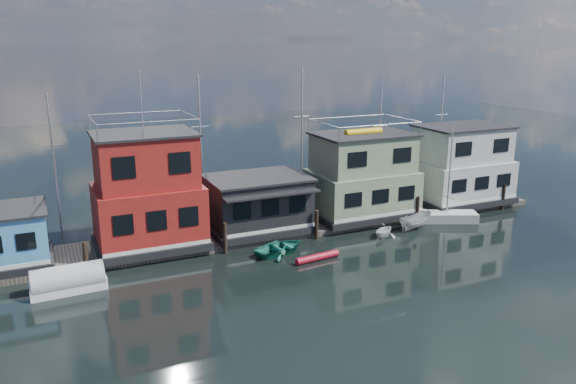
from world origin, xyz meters
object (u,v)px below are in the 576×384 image
red_kayak (317,257)px  tarp_runabout (68,281)px  houseboat_red (147,193)px  houseboat_dark (258,203)px  dinghy_teal (281,248)px  houseboat_white (460,166)px  motorboat (415,221)px  day_sailer (446,216)px  houseboat_green (362,177)px  dinghy_white (384,230)px

red_kayak → tarp_runabout: bearing=166.7°
houseboat_red → tarp_runabout: size_ratio=2.79×
houseboat_dark → dinghy_teal: 4.73m
houseboat_red → red_kayak: houseboat_red is taller
houseboat_dark → houseboat_white: bearing=0.1°
motorboat → tarp_runabout: 25.16m
houseboat_dark → tarp_runabout: (-13.69, -4.73, -1.79)m
tarp_runabout → houseboat_white: bearing=5.6°
day_sailer → dinghy_teal: 14.99m
houseboat_white → dinghy_teal: size_ratio=2.21×
houseboat_red → dinghy_teal: (7.99, -4.30, -3.71)m
houseboat_dark → motorboat: (11.46, -3.94, -1.80)m
houseboat_green → dinghy_white: (-0.73, -4.44, -3.00)m
houseboat_red → motorboat: size_ratio=3.69×
houseboat_white → dinghy_white: 12.00m
houseboat_red → dinghy_white: (16.27, -4.44, -3.56)m
dinghy_white → motorboat: size_ratio=0.64×
motorboat → dinghy_teal: bearing=81.5°
tarp_runabout → red_kayak: bearing=-9.3°
tarp_runabout → houseboat_red: bearing=37.2°
dinghy_white → tarp_runabout: tarp_runabout is taller
houseboat_white → red_kayak: bearing=-159.3°
motorboat → day_sailer: day_sailer is taller
houseboat_dark → red_kayak: size_ratio=2.31×
dinghy_white → red_kayak: (-6.61, -2.11, -0.31)m
red_kayak → dinghy_white: bearing=11.1°
houseboat_green → red_kayak: bearing=-138.3°
dinghy_white → red_kayak: 6.95m
houseboat_green → red_kayak: houseboat_green is taller
houseboat_green → dinghy_white: size_ratio=4.05×
houseboat_red → dinghy_teal: houseboat_red is taller
houseboat_red → day_sailer: 23.49m
houseboat_green → day_sailer: bearing=-29.7°
motorboat → houseboat_dark: bearing=60.8°
houseboat_white → motorboat: bearing=-152.3°
houseboat_dark → dinghy_teal: bearing=-90.1°
day_sailer → red_kayak: bearing=-142.7°
day_sailer → dinghy_teal: bearing=-152.6°
houseboat_green → day_sailer: (5.96, -3.39, -3.11)m
motorboat → day_sailer: (3.50, 0.57, -0.18)m
houseboat_red → day_sailer: houseboat_red is taller
houseboat_green → tarp_runabout: 23.37m
motorboat → dinghy_white: bearing=88.4°
red_kayak → tarp_runabout: tarp_runabout is taller
dinghy_white → dinghy_teal: dinghy_white is taller
houseboat_white → houseboat_green: bearing=180.0°
dinghy_white → red_kayak: size_ratio=0.65×
dinghy_white → houseboat_white: bearing=-92.9°
houseboat_red → houseboat_green: bearing=0.0°
motorboat → red_kayak: 10.15m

